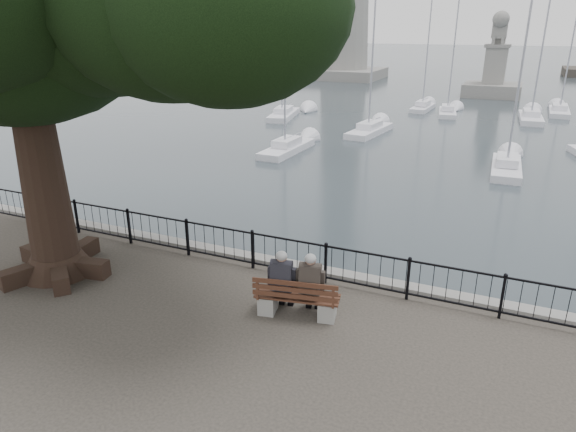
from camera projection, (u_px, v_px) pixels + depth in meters
The scene contains 14 objects.
harbor at pixel (296, 284), 13.61m from camera, with size 260.00×260.00×1.20m.
railing at pixel (288, 255), 12.81m from camera, with size 22.06×0.06×1.00m.
bench at pixel (297, 302), 11.06m from camera, with size 1.90×0.89×0.97m.
person_left at pixel (283, 283), 11.10m from camera, with size 0.52×0.81×1.53m.
person_right at pixel (311, 286), 10.97m from camera, with size 0.52×0.81×1.53m.
lion_monument at pixel (494, 76), 52.48m from camera, with size 5.61×5.61×8.37m.
sailboat_a at pixel (287, 147), 29.76m from camera, with size 1.52×5.09×8.60m.
sailboat_b at pixel (370, 129), 34.76m from camera, with size 2.06×5.48×10.47m.
sailboat_c at pixel (507, 165), 25.80m from camera, with size 1.53×4.97×10.41m.
sailboat_e at pixel (284, 113), 40.89m from camera, with size 2.72×5.83×13.76m.
sailboat_f at pixel (448, 111), 42.13m from camera, with size 1.95×4.89×8.95m.
sailboat_g at pixel (531, 117), 39.57m from camera, with size 1.86×5.75×11.07m.
sailboat_h at pixel (423, 106), 44.52m from camera, with size 1.51×4.79×11.00m.
sailboat_i at pixel (559, 110), 42.42m from camera, with size 1.59×5.38×10.53m.
Camera 1 is at (4.74, -8.15, 5.95)m, focal length 32.00 mm.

